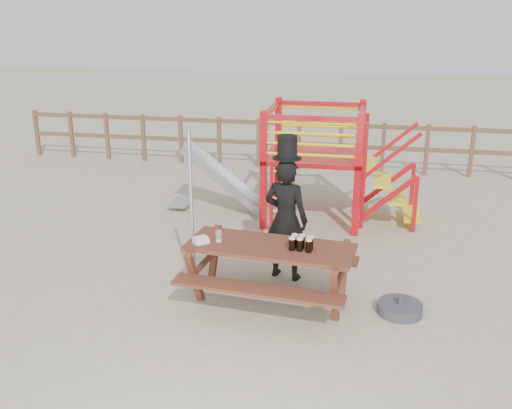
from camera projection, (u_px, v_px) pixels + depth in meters
name	position (u px, v px, depth m)	size (l,w,h in m)	color
ground	(269.00, 307.00, 7.44)	(60.00, 60.00, 0.00)	#B3A88B
back_fence	(320.00, 140.00, 13.70)	(15.09, 0.09, 1.20)	brown
playground_fort	(310.00, 161.00, 10.40)	(4.71, 1.84, 2.10)	red
picnic_table	(270.00, 267.00, 7.39)	(2.28, 1.68, 0.83)	brown
man_with_hat	(286.00, 216.00, 8.01)	(0.73, 0.57, 2.09)	black
metal_pole	(192.00, 214.00, 7.51)	(0.05, 0.05, 2.26)	#B2B2B7
parasol_base	(400.00, 308.00, 7.28)	(0.58, 0.58, 0.24)	#3A3A3F
paper_bag	(201.00, 240.00, 7.34)	(0.18, 0.14, 0.08)	white
stout_pints	(301.00, 243.00, 7.13)	(0.30, 0.21, 0.17)	black
empty_glasses	(219.00, 237.00, 7.39)	(0.08, 0.08, 0.15)	silver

